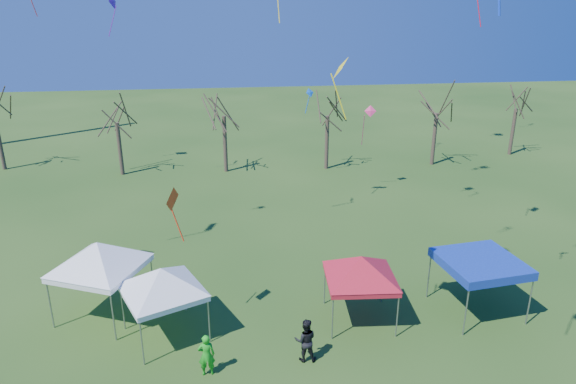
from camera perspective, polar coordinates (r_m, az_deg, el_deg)
The scene contains 17 objects.
ground at distance 21.28m, azimuth 1.20°, elevation -17.74°, with size 140.00×140.00×0.00m, color #234616.
tree_1 at distance 42.65m, azimuth -18.71°, elevation 9.29°, with size 3.42×3.42×7.54m.
tree_2 at distance 41.52m, azimuth -7.24°, elevation 10.61°, with size 3.71×3.71×8.18m.
tree_3 at distance 42.13m, azimuth 4.47°, elevation 10.55°, with size 3.59×3.59×7.91m.
tree_4 at distance 44.95m, azimuth 16.39°, elevation 10.39°, with size 3.58×3.58×7.89m.
tree_5 at distance 50.67m, azimuth 24.26°, elevation 10.09°, with size 3.39×3.39×7.46m.
tent_white_west at distance 23.45m, azimuth -20.42°, elevation -5.80°, with size 4.35×4.35×4.10m.
tent_white_mid at distance 21.38m, azimuth -13.94°, elevation -8.74°, with size 3.87×3.87×3.66m.
tent_red at distance 22.04m, azimuth 8.14°, elevation -7.57°, with size 4.05×4.05×3.58m.
tent_blue at distance 24.21m, azimuth 20.61°, elevation -7.46°, with size 3.66×3.66×2.58m.
person_dark at distance 20.57m, azimuth 1.95°, elevation -16.13°, with size 0.87×0.68×1.79m, color black.
person_green at distance 20.15m, azimuth -9.05°, elevation -17.44°, with size 0.63×0.41×1.72m, color green.
kite_22 at distance 36.94m, azimuth 9.08°, elevation 8.71°, with size 0.99×0.92×2.97m.
kite_19 at distance 39.71m, azimuth 2.44°, elevation 10.90°, with size 0.82×0.71×1.96m.
kite_13 at distance 38.74m, azimuth -18.90°, elevation 19.37°, with size 0.81×1.16×2.82m.
kite_1 at distance 20.29m, azimuth -12.81°, elevation -0.84°, with size 0.68×1.07×2.42m.
kite_27 at distance 16.99m, azimuth 5.77°, elevation 13.45°, with size 0.71×0.96×2.13m.
Camera 1 is at (-2.63, -16.58, 13.07)m, focal length 32.00 mm.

